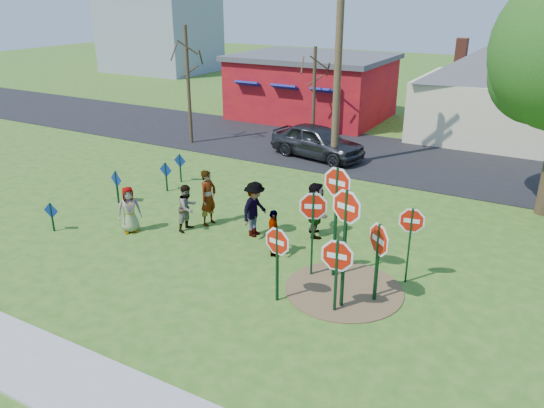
# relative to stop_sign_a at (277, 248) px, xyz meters

# --- Properties ---
(ground) EXTENTS (120.00, 120.00, 0.00)m
(ground) POSITION_rel_stop_sign_a_xyz_m (-3.16, 2.33, -1.51)
(ground) COLOR #305F1B
(ground) RESTS_ON ground
(sidewalk) EXTENTS (22.00, 1.80, 0.08)m
(sidewalk) POSITION_rel_stop_sign_a_xyz_m (-3.16, -4.87, -1.47)
(sidewalk) COLOR #9E9E99
(sidewalk) RESTS_ON ground
(road) EXTENTS (120.00, 7.50, 0.04)m
(road) POSITION_rel_stop_sign_a_xyz_m (-3.16, 13.83, -1.49)
(road) COLOR black
(road) RESTS_ON ground
(dirt_patch) EXTENTS (3.20, 3.20, 0.03)m
(dirt_patch) POSITION_rel_stop_sign_a_xyz_m (1.34, 1.33, -1.50)
(dirt_patch) COLOR brown
(dirt_patch) RESTS_ON ground
(red_building) EXTENTS (9.40, 7.69, 3.90)m
(red_building) POSITION_rel_stop_sign_a_xyz_m (-8.66, 20.32, 0.45)
(red_building) COLOR maroon
(red_building) RESTS_ON ground
(cream_house) EXTENTS (9.40, 9.40, 6.50)m
(cream_house) POSITION_rel_stop_sign_a_xyz_m (2.34, 20.33, 1.41)
(cream_house) COLOR beige
(cream_house) RESTS_ON ground
(distant_building) EXTENTS (10.00, 8.00, 8.00)m
(distant_building) POSITION_rel_stop_sign_a_xyz_m (-31.16, 32.33, 2.49)
(distant_building) COLOR #8C939E
(distant_building) RESTS_ON ground
(stop_sign_a) EXTENTS (0.99, 0.15, 2.20)m
(stop_sign_a) POSITION_rel_stop_sign_a_xyz_m (0.00, 0.00, 0.00)
(stop_sign_a) COLOR #0E3319
(stop_sign_a) RESTS_ON ground
(stop_sign_b) EXTENTS (1.11, 0.20, 3.38)m
(stop_sign_b) POSITION_rel_stop_sign_a_xyz_m (0.77, 1.89, 0.96)
(stop_sign_b) COLOR #0E3319
(stop_sign_b) RESTS_ON ground
(stop_sign_c) EXTENTS (1.11, 0.33, 3.34)m
(stop_sign_c) POSITION_rel_stop_sign_a_xyz_m (1.58, 0.55, 0.85)
(stop_sign_c) COLOR #0E3319
(stop_sign_c) RESTS_ON ground
(stop_sign_d) EXTENTS (0.93, 0.20, 2.33)m
(stop_sign_d) POSITION_rel_stop_sign_a_xyz_m (2.66, 2.58, 0.16)
(stop_sign_d) COLOR #0E3319
(stop_sign_d) RESTS_ON ground
(stop_sign_e) EXTENTS (1.12, 0.14, 2.13)m
(stop_sign_e) POSITION_rel_stop_sign_a_xyz_m (1.51, 0.28, -0.09)
(stop_sign_e) COLOR #0E3319
(stop_sign_e) RESTS_ON ground
(stop_sign_f) EXTENTS (0.92, 0.74, 2.33)m
(stop_sign_f) POSITION_rel_stop_sign_a_xyz_m (2.22, 1.24, 0.10)
(stop_sign_f) COLOR #0E3319
(stop_sign_f) RESTS_ON ground
(stop_sign_g) EXTENTS (0.99, 0.42, 2.64)m
(stop_sign_g) POSITION_rel_stop_sign_a_xyz_m (0.20, 1.65, 0.33)
(stop_sign_g) COLOR #0E3319
(stop_sign_g) RESTS_ON ground
(blue_diamond_a) EXTENTS (0.56, 0.12, 1.03)m
(blue_diamond_a) POSITION_rel_stop_sign_a_xyz_m (-8.65, 0.09, -0.88)
(blue_diamond_a) COLOR #0E3319
(blue_diamond_a) RESTS_ON ground
(blue_diamond_b) EXTENTS (0.65, 0.14, 1.29)m
(blue_diamond_b) POSITION_rel_stop_sign_a_xyz_m (-8.61, 3.06, -0.72)
(blue_diamond_b) COLOR #0E3319
(blue_diamond_b) RESTS_ON ground
(blue_diamond_c) EXTENTS (0.62, 0.06, 1.22)m
(blue_diamond_c) POSITION_rel_stop_sign_a_xyz_m (-7.84, 4.99, -0.76)
(blue_diamond_c) COLOR #0E3319
(blue_diamond_c) RESTS_ON ground
(blue_diamond_d) EXTENTS (0.59, 0.06, 1.24)m
(blue_diamond_d) POSITION_rel_stop_sign_a_xyz_m (-8.05, 6.15, -0.75)
(blue_diamond_d) COLOR #0E3319
(blue_diamond_d) RESTS_ON ground
(person_a) EXTENTS (0.88, 0.92, 1.59)m
(person_a) POSITION_rel_stop_sign_a_xyz_m (-6.36, 1.35, -0.72)
(person_a) COLOR #47468D
(person_a) RESTS_ON ground
(person_b) EXTENTS (0.51, 0.74, 1.95)m
(person_b) POSITION_rel_stop_sign_a_xyz_m (-4.42, 3.15, -0.54)
(person_b) COLOR #26756A
(person_b) RESTS_ON ground
(person_c) EXTENTS (0.64, 0.80, 1.61)m
(person_c) POSITION_rel_stop_sign_a_xyz_m (-4.76, 2.42, -0.71)
(person_c) COLOR brown
(person_c) RESTS_ON ground
(person_d) EXTENTS (0.72, 1.22, 1.87)m
(person_d) POSITION_rel_stop_sign_a_xyz_m (-2.56, 3.13, -0.58)
(person_d) COLOR #303034
(person_d) RESTS_ON ground
(person_e) EXTENTS (0.69, 0.94, 1.48)m
(person_e) POSITION_rel_stop_sign_a_xyz_m (-1.34, 2.19, -0.77)
(person_e) COLOR #4C2B54
(person_e) RESTS_ON ground
(person_f) EXTENTS (1.38, 1.75, 1.85)m
(person_f) POSITION_rel_stop_sign_a_xyz_m (-0.83, 4.10, -0.59)
(person_f) COLOR #1F4D2E
(person_f) RESTS_ON ground
(suv) EXTENTS (4.97, 2.73, 1.60)m
(suv) POSITION_rel_stop_sign_a_xyz_m (-4.49, 12.17, -0.67)
(suv) COLOR #313136
(suv) RESTS_ON road
(utility_pole) EXTENTS (2.35, 1.19, 10.35)m
(utility_pole) POSITION_rel_stop_sign_a_xyz_m (-3.27, 11.35, 3.93)
(utility_pole) COLOR #4C3823
(utility_pole) RESTS_ON ground
(bare_tree_west) EXTENTS (1.80, 1.80, 6.01)m
(bare_tree_west) POSITION_rel_stop_sign_a_xyz_m (-11.47, 11.36, 2.38)
(bare_tree_west) COLOR #382819
(bare_tree_west) RESTS_ON ground
(bare_tree_east) EXTENTS (1.80, 1.80, 4.91)m
(bare_tree_east) POSITION_rel_stop_sign_a_xyz_m (-6.18, 15.27, 1.66)
(bare_tree_east) COLOR #382819
(bare_tree_east) RESTS_ON ground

